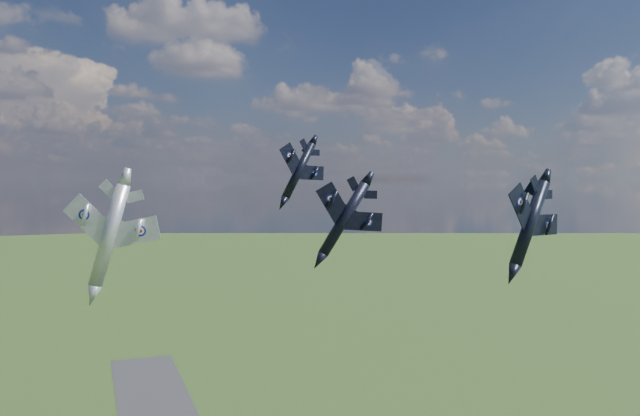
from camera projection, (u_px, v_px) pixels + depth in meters
name	position (u px, v px, depth m)	size (l,w,h in m)	color
jet_lead_navy	(344.00, 218.00, 74.52)	(9.69, 13.51, 2.79)	black
jet_right_navy	(530.00, 223.00, 70.49)	(10.39, 14.48, 3.00)	black
jet_high_navy	(299.00, 171.00, 99.74)	(9.90, 13.80, 2.86)	black
jet_left_silver	(109.00, 235.00, 68.80)	(11.47, 15.99, 3.31)	#AAADB5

